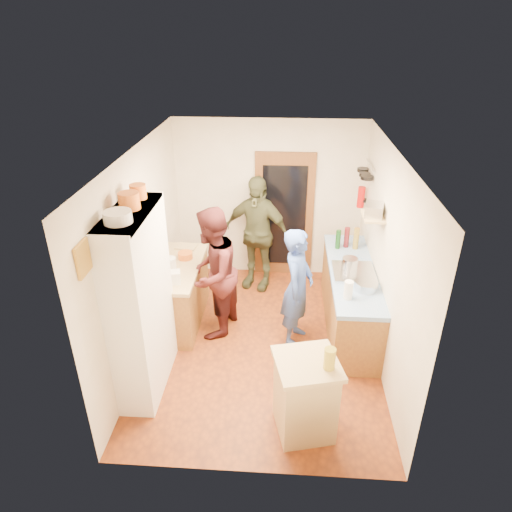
# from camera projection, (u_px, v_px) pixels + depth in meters

# --- Properties ---
(floor) EXTENTS (3.00, 4.00, 0.02)m
(floor) POSITION_uv_depth(u_px,v_px,m) (262.00, 343.00, 6.20)
(floor) COLOR #893C11
(floor) RESTS_ON ground
(ceiling) EXTENTS (3.00, 4.00, 0.02)m
(ceiling) POSITION_uv_depth(u_px,v_px,m) (263.00, 152.00, 4.99)
(ceiling) COLOR silver
(ceiling) RESTS_ON ground
(wall_back) EXTENTS (3.00, 0.02, 2.60)m
(wall_back) POSITION_uv_depth(u_px,v_px,m) (269.00, 200.00, 7.37)
(wall_back) COLOR silver
(wall_back) RESTS_ON ground
(wall_front) EXTENTS (3.00, 0.02, 2.60)m
(wall_front) POSITION_uv_depth(u_px,v_px,m) (249.00, 369.00, 3.81)
(wall_front) COLOR silver
(wall_front) RESTS_ON ground
(wall_left) EXTENTS (0.02, 4.00, 2.60)m
(wall_left) POSITION_uv_depth(u_px,v_px,m) (141.00, 254.00, 5.68)
(wall_left) COLOR silver
(wall_left) RESTS_ON ground
(wall_right) EXTENTS (0.02, 4.00, 2.60)m
(wall_right) POSITION_uv_depth(u_px,v_px,m) (387.00, 262.00, 5.50)
(wall_right) COLOR silver
(wall_right) RESTS_ON ground
(door_frame) EXTENTS (0.95, 0.06, 2.10)m
(door_frame) POSITION_uv_depth(u_px,v_px,m) (284.00, 216.00, 7.43)
(door_frame) COLOR brown
(door_frame) RESTS_ON ground
(door_glass) EXTENTS (0.70, 0.02, 1.70)m
(door_glass) POSITION_uv_depth(u_px,v_px,m) (284.00, 217.00, 7.40)
(door_glass) COLOR black
(door_glass) RESTS_ON door_frame
(hutch_body) EXTENTS (0.40, 1.20, 2.20)m
(hutch_body) POSITION_uv_depth(u_px,v_px,m) (141.00, 303.00, 5.05)
(hutch_body) COLOR white
(hutch_body) RESTS_ON ground
(hutch_top_shelf) EXTENTS (0.40, 1.14, 0.04)m
(hutch_top_shelf) POSITION_uv_depth(u_px,v_px,m) (128.00, 213.00, 4.55)
(hutch_top_shelf) COLOR white
(hutch_top_shelf) RESTS_ON hutch_body
(plate_stack) EXTENTS (0.27, 0.27, 0.11)m
(plate_stack) POSITION_uv_depth(u_px,v_px,m) (118.00, 217.00, 4.26)
(plate_stack) COLOR white
(plate_stack) RESTS_ON hutch_top_shelf
(orange_pot_a) EXTENTS (0.21, 0.21, 0.17)m
(orange_pot_a) POSITION_uv_depth(u_px,v_px,m) (129.00, 201.00, 4.56)
(orange_pot_a) COLOR orange
(orange_pot_a) RESTS_ON hutch_top_shelf
(orange_pot_b) EXTENTS (0.17, 0.17, 0.16)m
(orange_pot_b) POSITION_uv_depth(u_px,v_px,m) (138.00, 192.00, 4.83)
(orange_pot_b) COLOR orange
(orange_pot_b) RESTS_ON hutch_top_shelf
(left_counter_base) EXTENTS (0.60, 1.40, 0.85)m
(left_counter_base) POSITION_uv_depth(u_px,v_px,m) (179.00, 295.00, 6.47)
(left_counter_base) COLOR olive
(left_counter_base) RESTS_ON ground
(left_counter_top) EXTENTS (0.64, 1.44, 0.05)m
(left_counter_top) POSITION_uv_depth(u_px,v_px,m) (177.00, 267.00, 6.26)
(left_counter_top) COLOR tan
(left_counter_top) RESTS_ON left_counter_base
(toaster) EXTENTS (0.24, 0.19, 0.16)m
(toaster) POSITION_uv_depth(u_px,v_px,m) (172.00, 277.00, 5.80)
(toaster) COLOR white
(toaster) RESTS_ON left_counter_top
(kettle) EXTENTS (0.18, 0.18, 0.18)m
(kettle) POSITION_uv_depth(u_px,v_px,m) (170.00, 264.00, 6.10)
(kettle) COLOR white
(kettle) RESTS_ON left_counter_top
(orange_bowl) EXTENTS (0.26, 0.26, 0.09)m
(orange_bowl) POSITION_uv_depth(u_px,v_px,m) (185.00, 255.00, 6.42)
(orange_bowl) COLOR orange
(orange_bowl) RESTS_ON left_counter_top
(chopping_board) EXTENTS (0.32, 0.25, 0.02)m
(chopping_board) POSITION_uv_depth(u_px,v_px,m) (186.00, 247.00, 6.74)
(chopping_board) COLOR tan
(chopping_board) RESTS_ON left_counter_top
(right_counter_base) EXTENTS (0.60, 2.20, 0.84)m
(right_counter_base) POSITION_uv_depth(u_px,v_px,m) (349.00, 300.00, 6.37)
(right_counter_base) COLOR olive
(right_counter_base) RESTS_ON ground
(right_counter_top) EXTENTS (0.62, 2.22, 0.06)m
(right_counter_top) POSITION_uv_depth(u_px,v_px,m) (353.00, 272.00, 6.16)
(right_counter_top) COLOR blue
(right_counter_top) RESTS_ON right_counter_base
(hob) EXTENTS (0.55, 0.58, 0.04)m
(hob) POSITION_uv_depth(u_px,v_px,m) (354.00, 272.00, 6.04)
(hob) COLOR silver
(hob) RESTS_ON right_counter_top
(pot_on_hob) EXTENTS (0.21, 0.21, 0.14)m
(pot_on_hob) POSITION_uv_depth(u_px,v_px,m) (350.00, 263.00, 6.09)
(pot_on_hob) COLOR silver
(pot_on_hob) RESTS_ON hob
(bottle_a) EXTENTS (0.09, 0.09, 0.29)m
(bottle_a) POSITION_uv_depth(u_px,v_px,m) (338.00, 239.00, 6.65)
(bottle_a) COLOR #143F14
(bottle_a) RESTS_ON right_counter_top
(bottle_b) EXTENTS (0.08, 0.08, 0.31)m
(bottle_b) POSITION_uv_depth(u_px,v_px,m) (347.00, 237.00, 6.69)
(bottle_b) COLOR #591419
(bottle_b) RESTS_ON right_counter_top
(bottle_c) EXTENTS (0.08, 0.08, 0.33)m
(bottle_c) POSITION_uv_depth(u_px,v_px,m) (356.00, 238.00, 6.64)
(bottle_c) COLOR olive
(bottle_c) RESTS_ON right_counter_top
(paper_towel) EXTENTS (0.12, 0.12, 0.24)m
(paper_towel) POSITION_uv_depth(u_px,v_px,m) (348.00, 290.00, 5.46)
(paper_towel) COLOR white
(paper_towel) RESTS_ON right_counter_top
(mixing_bowl) EXTENTS (0.35, 0.35, 0.11)m
(mixing_bowl) POSITION_uv_depth(u_px,v_px,m) (366.00, 286.00, 5.67)
(mixing_bowl) COLOR silver
(mixing_bowl) RESTS_ON right_counter_top
(island_base) EXTENTS (0.66, 0.66, 0.86)m
(island_base) POSITION_uv_depth(u_px,v_px,m) (305.00, 398.00, 4.70)
(island_base) COLOR tan
(island_base) RESTS_ON ground
(island_top) EXTENTS (0.75, 0.75, 0.05)m
(island_top) POSITION_uv_depth(u_px,v_px,m) (307.00, 364.00, 4.49)
(island_top) COLOR tan
(island_top) RESTS_ON island_base
(cutting_board) EXTENTS (0.41, 0.36, 0.02)m
(cutting_board) POSITION_uv_depth(u_px,v_px,m) (301.00, 360.00, 4.52)
(cutting_board) COLOR white
(cutting_board) RESTS_ON island_top
(oil_jar) EXTENTS (0.14, 0.14, 0.23)m
(oil_jar) POSITION_uv_depth(u_px,v_px,m) (330.00, 359.00, 4.35)
(oil_jar) COLOR #AD9E2D
(oil_jar) RESTS_ON island_top
(pan_rail) EXTENTS (0.02, 0.65, 0.02)m
(pan_rail) POSITION_uv_depth(u_px,v_px,m) (370.00, 165.00, 6.51)
(pan_rail) COLOR silver
(pan_rail) RESTS_ON wall_right
(pan_hang_a) EXTENTS (0.18, 0.18, 0.05)m
(pan_hang_a) POSITION_uv_depth(u_px,v_px,m) (367.00, 178.00, 6.41)
(pan_hang_a) COLOR black
(pan_hang_a) RESTS_ON pan_rail
(pan_hang_b) EXTENTS (0.16, 0.16, 0.05)m
(pan_hang_b) POSITION_uv_depth(u_px,v_px,m) (365.00, 175.00, 6.60)
(pan_hang_b) COLOR black
(pan_hang_b) RESTS_ON pan_rail
(pan_hang_c) EXTENTS (0.17, 0.17, 0.05)m
(pan_hang_c) POSITION_uv_depth(u_px,v_px,m) (363.00, 170.00, 6.77)
(pan_hang_c) COLOR black
(pan_hang_c) RESTS_ON pan_rail
(wall_shelf) EXTENTS (0.26, 0.42, 0.03)m
(wall_shelf) POSITION_uv_depth(u_px,v_px,m) (373.00, 216.00, 5.72)
(wall_shelf) COLOR tan
(wall_shelf) RESTS_ON wall_right
(radio) EXTENTS (0.28, 0.34, 0.15)m
(radio) POSITION_uv_depth(u_px,v_px,m) (374.00, 210.00, 5.68)
(radio) COLOR silver
(radio) RESTS_ON wall_shelf
(ext_bracket) EXTENTS (0.06, 0.10, 0.04)m
(ext_bracket) POSITION_uv_depth(u_px,v_px,m) (365.00, 200.00, 6.94)
(ext_bracket) COLOR black
(ext_bracket) RESTS_ON wall_right
(fire_extinguisher) EXTENTS (0.11, 0.11, 0.32)m
(fire_extinguisher) POSITION_uv_depth(u_px,v_px,m) (361.00, 197.00, 6.92)
(fire_extinguisher) COLOR red
(fire_extinguisher) RESTS_ON wall_right
(picture_frame) EXTENTS (0.03, 0.25, 0.30)m
(picture_frame) POSITION_uv_depth(u_px,v_px,m) (83.00, 259.00, 3.96)
(picture_frame) COLOR gold
(picture_frame) RESTS_ON wall_left
(person_hob) EXTENTS (0.53, 0.68, 1.63)m
(person_hob) POSITION_uv_depth(u_px,v_px,m) (299.00, 289.00, 5.87)
(person_hob) COLOR #334FA0
(person_hob) RESTS_ON ground
(person_left) EXTENTS (0.88, 1.02, 1.83)m
(person_left) POSITION_uv_depth(u_px,v_px,m) (216.00, 272.00, 6.05)
(person_left) COLOR #421818
(person_left) RESTS_ON ground
(person_back) EXTENTS (1.18, 0.78, 1.86)m
(person_back) POSITION_uv_depth(u_px,v_px,m) (257.00, 234.00, 7.11)
(person_back) COLOR #3E4129
(person_back) RESTS_ON ground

